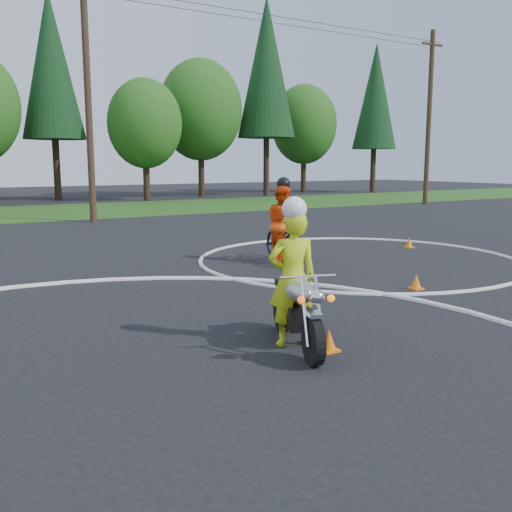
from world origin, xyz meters
TOP-DOWN VIEW (x-y plane):
  - course_markings at (2.17, 4.35)m, footprint 19.05×19.05m
  - primary_motorcycle at (2.58, 3.10)m, footprint 0.99×1.99m
  - rider_primary_grp at (2.59, 3.24)m, footprint 0.77×0.63m
  - rider_second_grp at (6.18, 8.69)m, footprint 1.25×2.31m
  - traffic_cones at (5.65, 3.93)m, footprint 19.33×10.68m
  - treeline at (14.78, 34.61)m, footprint 38.20×8.10m
  - utility_poles at (5.00, 21.00)m, footprint 41.60×1.12m

SIDE VIEW (x-z plane):
  - course_markings at x=2.17m, z-range -0.05..0.07m
  - traffic_cones at x=5.65m, z-range -0.01..0.29m
  - primary_motorcycle at x=2.58m, z-range -0.02..1.07m
  - rider_second_grp at x=6.18m, z-range -0.31..1.80m
  - rider_primary_grp at x=2.59m, z-range -0.04..1.98m
  - utility_poles at x=5.00m, z-range 0.20..10.20m
  - treeline at x=14.78m, z-range -0.64..13.88m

